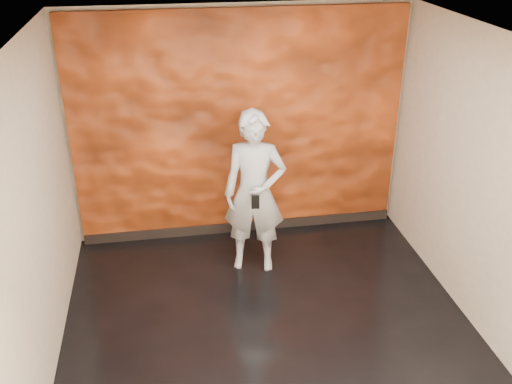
{
  "coord_description": "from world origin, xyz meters",
  "views": [
    {
      "loc": [
        -0.87,
        -4.33,
        3.72
      ],
      "look_at": [
        -0.02,
        0.72,
        1.15
      ],
      "focal_mm": 40.0,
      "sensor_mm": 36.0,
      "label": 1
    }
  ],
  "objects": [
    {
      "name": "phone",
      "position": [
        0.0,
        0.87,
        0.96
      ],
      "size": [
        0.09,
        0.03,
        0.16
      ],
      "primitive_type": "cube",
      "rotation": [
        0.0,
        0.0,
        -0.11
      ],
      "color": "black",
      "rests_on": "man"
    },
    {
      "name": "man",
      "position": [
        0.04,
        1.13,
        0.93
      ],
      "size": [
        0.76,
        0.58,
        1.86
      ],
      "primitive_type": "imported",
      "rotation": [
        0.0,
        0.0,
        -0.22
      ],
      "color": "#9498A3",
      "rests_on": "ground"
    },
    {
      "name": "room",
      "position": [
        0.0,
        0.0,
        1.4
      ],
      "size": [
        4.02,
        4.02,
        2.81
      ],
      "color": "black",
      "rests_on": "ground"
    },
    {
      "name": "baseboard",
      "position": [
        0.0,
        1.92,
        0.06
      ],
      "size": [
        3.9,
        0.04,
        0.12
      ],
      "primitive_type": "cube",
      "color": "black",
      "rests_on": "ground"
    },
    {
      "name": "feature_wall",
      "position": [
        0.0,
        1.96,
        1.38
      ],
      "size": [
        3.9,
        0.06,
        2.75
      ],
      "primitive_type": "cube",
      "color": "#D95019",
      "rests_on": "ground"
    }
  ]
}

